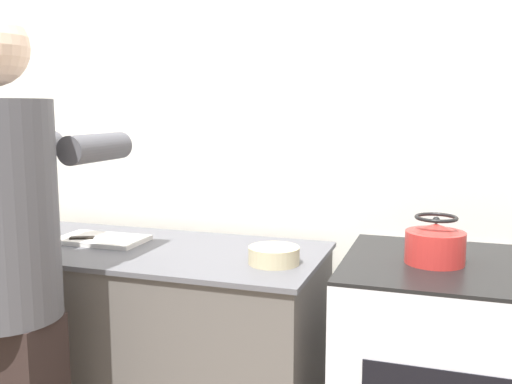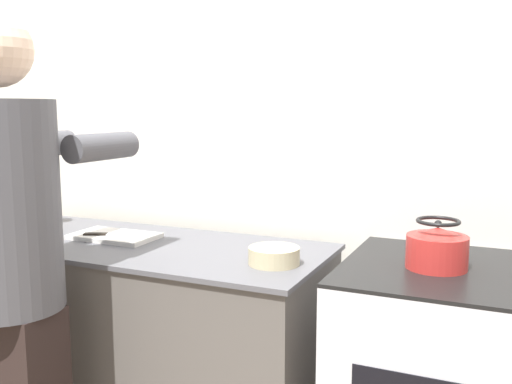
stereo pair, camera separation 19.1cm
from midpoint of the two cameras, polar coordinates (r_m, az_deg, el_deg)
name	(u,v)px [view 1 (the left image)]	position (r m, az deg, el deg)	size (l,w,h in m)	color
wall_back	(258,137)	(2.44, -2.07, 5.51)	(8.00, 0.05, 2.60)	silver
counter	(127,354)	(2.45, -15.06, -15.39)	(1.56, 0.63, 0.89)	#5B5651
person	(7,271)	(1.94, -26.33, -7.17)	(0.38, 0.62, 1.71)	black
cutting_board	(102,240)	(2.39, -17.41, -4.59)	(0.35, 0.20, 0.02)	silver
knife	(100,238)	(2.37, -17.61, -4.41)	(0.24, 0.13, 0.01)	silver
kettle	(435,243)	(1.91, 14.78, -5.02)	(0.19, 0.19, 0.16)	red
bowl_prep	(274,255)	(1.96, -1.00, -6.38)	(0.18, 0.18, 0.06)	#C6B789
canister_jar	(22,212)	(2.77, -24.19, -1.87)	(0.12, 0.12, 0.14)	#756047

